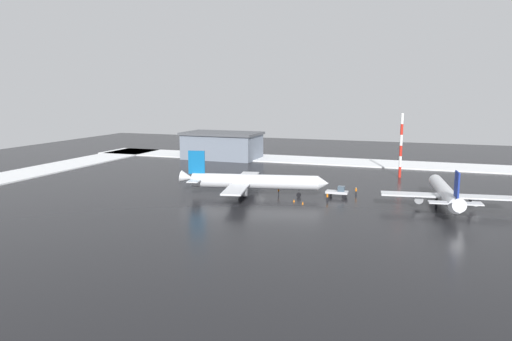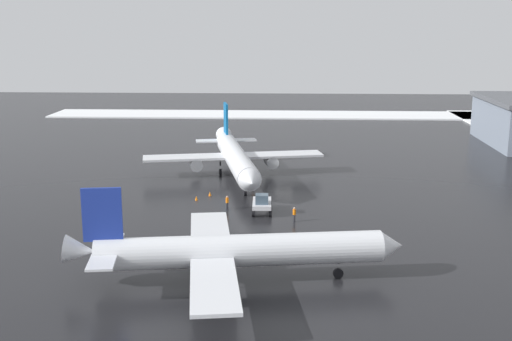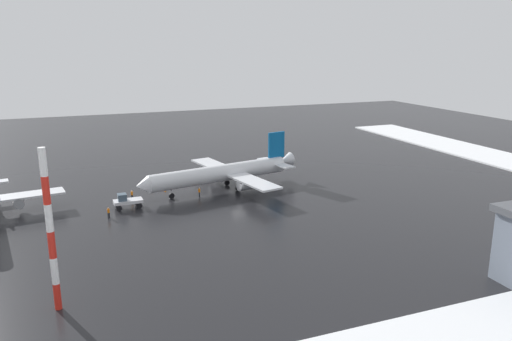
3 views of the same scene
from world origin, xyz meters
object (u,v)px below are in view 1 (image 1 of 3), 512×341
object	(u,v)px
ground_crew_by_nose_gear	(356,191)
cargo_hangar	(222,145)
pushback_tug	(338,192)
ground_crew_near_tug	(279,191)
ground_crew_beside_wing	(327,197)
antenna_mast	(401,146)
airplane_far_rear	(251,181)
airplane_parked_portside	(445,193)
traffic_cone_mid_line	(303,203)
traffic_cone_near_nose	(294,201)

from	to	relation	value
ground_crew_by_nose_gear	cargo_hangar	xyz separation A→B (m)	(50.64, -43.93, 3.47)
pushback_tug	ground_crew_near_tug	distance (m)	12.79
ground_crew_beside_wing	cargo_hangar	bearing A→B (deg)	3.70
ground_crew_beside_wing	antenna_mast	bearing A→B (deg)	-57.09
airplane_far_rear	ground_crew_near_tug	size ratio (longest dim) A/B	18.79
pushback_tug	antenna_mast	bearing A→B (deg)	69.16
airplane_parked_portside	traffic_cone_mid_line	size ratio (longest dim) A/B	53.51
antenna_mast	ground_crew_by_nose_gear	bearing A→B (deg)	74.27
ground_crew_near_tug	traffic_cone_near_nose	xyz separation A→B (m)	(-4.96, 5.43, -0.70)
ground_crew_near_tug	cargo_hangar	bearing A→B (deg)	-55.21
airplane_parked_portside	traffic_cone_near_nose	distance (m)	29.43
cargo_hangar	ground_crew_by_nose_gear	bearing A→B (deg)	139.95
airplane_parked_portside	pushback_tug	bearing A→B (deg)	77.10
airplane_parked_portside	ground_crew_beside_wing	distance (m)	22.76
cargo_hangar	pushback_tug	bearing A→B (deg)	135.71
airplane_parked_portside	antenna_mast	size ratio (longest dim) A/B	1.76
airplane_far_rear	antenna_mast	size ratio (longest dim) A/B	1.92
antenna_mast	cargo_hangar	distance (m)	60.79
ground_crew_by_nose_gear	ground_crew_beside_wing	world-z (taller)	same
traffic_cone_mid_line	cargo_hangar	bearing A→B (deg)	-53.34
ground_crew_beside_wing	traffic_cone_mid_line	world-z (taller)	ground_crew_beside_wing
airplane_parked_portside	ground_crew_by_nose_gear	bearing A→B (deg)	64.58
traffic_cone_mid_line	ground_crew_by_nose_gear	bearing A→B (deg)	-125.06
airplane_parked_portside	traffic_cone_near_nose	world-z (taller)	airplane_parked_portside
ground_crew_near_tug	ground_crew_beside_wing	xyz separation A→B (m)	(-11.24, 2.58, 0.00)
cargo_hangar	traffic_cone_mid_line	xyz separation A→B (m)	(-41.93, 56.34, -4.17)
airplane_parked_portside	ground_crew_by_nose_gear	size ratio (longest dim) A/B	17.21
cargo_hangar	traffic_cone_mid_line	world-z (taller)	cargo_hangar
ground_crew_near_tug	cargo_hangar	distance (m)	60.53
airplane_parked_portside	ground_crew_by_nose_gear	xyz separation A→B (m)	(17.90, -5.61, -1.92)
airplane_far_rear	pushback_tug	world-z (taller)	airplane_far_rear
airplane_far_rear	ground_crew_beside_wing	xyz separation A→B (m)	(-16.58, -0.30, -2.20)
traffic_cone_near_nose	pushback_tug	bearing A→B (deg)	-137.27
ground_crew_by_nose_gear	cargo_hangar	bearing A→B (deg)	-150.51
traffic_cone_mid_line	airplane_parked_portside	bearing A→B (deg)	-165.67
airplane_far_rear	ground_crew_near_tug	distance (m)	6.45
traffic_cone_mid_line	antenna_mast	bearing A→B (deg)	-112.59
ground_crew_beside_wing	traffic_cone_mid_line	xyz separation A→B (m)	(4.06, 4.33, -0.70)
ground_crew_by_nose_gear	antenna_mast	distance (m)	28.35
airplane_far_rear	ground_crew_beside_wing	bearing A→B (deg)	-10.57
ground_crew_by_nose_gear	airplane_parked_portside	bearing A→B (deg)	53.03
airplane_parked_portside	cargo_hangar	bearing A→B (deg)	46.13
airplane_parked_portside	cargo_hangar	xyz separation A→B (m)	(68.54, -49.54, 1.55)
ground_crew_near_tug	ground_crew_beside_wing	world-z (taller)	same
ground_crew_near_tug	traffic_cone_mid_line	xyz separation A→B (m)	(-7.18, 6.91, -0.70)
airplane_parked_portside	ground_crew_beside_wing	size ratio (longest dim) A/B	17.21
ground_crew_beside_wing	antenna_mast	xyz separation A→B (m)	(-12.06, -34.43, 7.38)
ground_crew_beside_wing	airplane_parked_portside	bearing A→B (deg)	-121.54
airplane_far_rear	airplane_parked_portside	distance (m)	39.22
pushback_tug	traffic_cone_near_nose	xyz separation A→B (m)	(7.71, 7.13, -1.01)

